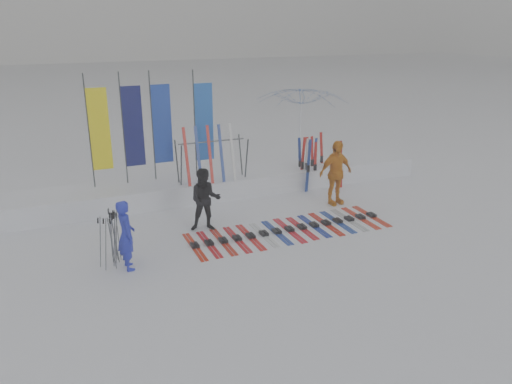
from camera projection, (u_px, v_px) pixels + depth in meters
name	position (u px, v px, depth m)	size (l,w,h in m)	color
ground	(275.00, 255.00, 11.50)	(120.00, 120.00, 0.00)	white
snow_bank	(212.00, 185.00, 15.41)	(14.00, 1.60, 0.60)	white
person_blue	(126.00, 235.00, 10.64)	(0.57, 0.37, 1.56)	#202ABC
person_black	(205.00, 200.00, 12.63)	(0.80, 0.62, 1.64)	black
person_yellow	(336.00, 173.00, 14.43)	(1.11, 0.46, 1.90)	orange
tent_canopy	(301.00, 127.00, 17.95)	(3.26, 3.32, 2.99)	white
ski_row	(290.00, 229.00, 12.82)	(5.22, 1.70, 0.07)	red
pole_cluster	(112.00, 238.00, 10.91)	(0.49, 0.76, 1.24)	#595B60
feather_flags	(150.00, 126.00, 14.37)	(3.57, 0.23, 3.20)	#383A3F
ski_rack	(212.00, 155.00, 14.67)	(2.04, 0.80, 1.23)	#383A3F
upright_skis	(312.00, 162.00, 16.09)	(1.28, 0.93, 1.70)	red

